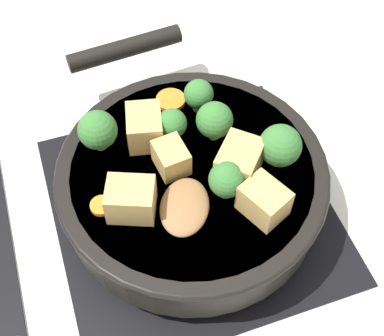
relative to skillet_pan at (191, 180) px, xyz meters
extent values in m
plane|color=silver|center=(0.00, 0.00, -0.06)|extent=(2.40, 2.40, 0.00)
cube|color=black|center=(0.00, 0.00, -0.05)|extent=(0.31, 0.31, 0.01)
torus|color=black|center=(0.00, 0.00, -0.04)|extent=(0.24, 0.24, 0.01)
cube|color=black|center=(0.00, 0.00, -0.04)|extent=(0.01, 0.23, 0.01)
cube|color=black|center=(0.00, 0.00, -0.04)|extent=(0.23, 0.01, 0.01)
cylinder|color=black|center=(0.00, 0.00, 0.00)|extent=(0.28, 0.28, 0.06)
cylinder|color=#5B3316|center=(0.00, 0.00, 0.00)|extent=(0.26, 0.26, 0.05)
torus|color=black|center=(0.00, 0.00, 0.02)|extent=(0.29, 0.29, 0.01)
cylinder|color=black|center=(0.21, 0.02, 0.01)|extent=(0.04, 0.15, 0.02)
ellipsoid|color=olive|center=(-0.05, 0.02, 0.03)|extent=(0.08, 0.07, 0.01)
cube|color=tan|center=(-0.03, 0.07, 0.04)|extent=(0.05, 0.06, 0.04)
cube|color=tan|center=(-0.07, -0.05, 0.04)|extent=(0.05, 0.05, 0.03)
cube|color=tan|center=(0.05, 0.03, 0.04)|extent=(0.05, 0.05, 0.04)
cube|color=tan|center=(-0.02, -0.04, 0.04)|extent=(0.06, 0.06, 0.04)
cube|color=tan|center=(0.01, 0.02, 0.04)|extent=(0.04, 0.03, 0.03)
cylinder|color=#709956|center=(0.07, -0.03, 0.03)|extent=(0.01, 0.01, 0.01)
sphere|color=#387533|center=(0.07, -0.03, 0.05)|extent=(0.03, 0.03, 0.03)
cylinder|color=#709956|center=(0.03, -0.04, 0.03)|extent=(0.01, 0.01, 0.01)
sphere|color=#387533|center=(0.03, -0.04, 0.05)|extent=(0.04, 0.04, 0.04)
cylinder|color=#709956|center=(-0.02, -0.09, 0.03)|extent=(0.01, 0.01, 0.01)
sphere|color=#387533|center=(-0.02, -0.09, 0.05)|extent=(0.04, 0.04, 0.04)
cylinder|color=#709956|center=(0.06, 0.08, 0.03)|extent=(0.01, 0.01, 0.01)
sphere|color=#387533|center=(0.06, 0.08, 0.05)|extent=(0.04, 0.04, 0.04)
cylinder|color=#709956|center=(-0.04, -0.02, 0.03)|extent=(0.01, 0.01, 0.01)
sphere|color=#387533|center=(-0.04, -0.02, 0.05)|extent=(0.04, 0.04, 0.04)
cylinder|color=#709956|center=(0.04, 0.01, 0.03)|extent=(0.01, 0.01, 0.01)
sphere|color=#387533|center=(0.04, 0.01, 0.05)|extent=(0.03, 0.03, 0.03)
cylinder|color=orange|center=(-0.02, 0.10, 0.03)|extent=(0.02, 0.02, 0.01)
cylinder|color=orange|center=(0.09, -0.01, 0.03)|extent=(0.03, 0.03, 0.01)
camera|label=1|loc=(-0.31, 0.11, 0.48)|focal=50.00mm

